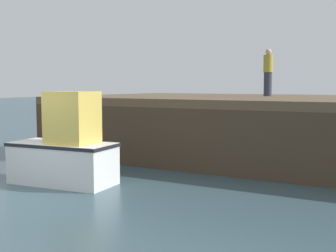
% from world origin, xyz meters
% --- Properties ---
extents(ground, '(120.00, 160.00, 0.10)m').
position_xyz_m(ground, '(0.00, 0.00, -0.05)').
color(ground, '#38515B').
extents(pier, '(14.17, 7.91, 2.06)m').
position_xyz_m(pier, '(3.16, 7.91, 1.71)').
color(pier, brown).
rests_on(pier, ground).
extents(fishing_boat_near_right, '(2.76, 1.44, 2.31)m').
position_xyz_m(fishing_boat_near_right, '(-0.00, 1.89, 0.87)').
color(fishing_boat_near_right, silver).
rests_on(fishing_boat_near_right, ground).
extents(dockworker, '(0.34, 0.34, 1.70)m').
position_xyz_m(dockworker, '(2.77, 9.44, 2.91)').
color(dockworker, '#2D3342').
rests_on(dockworker, pier).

